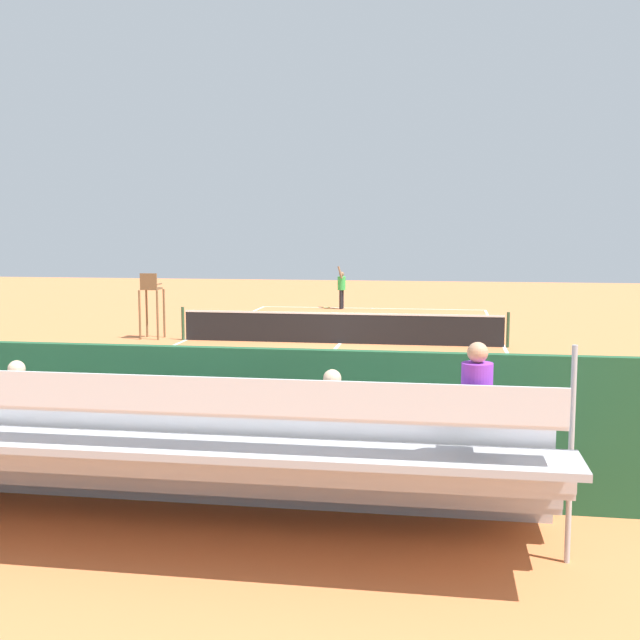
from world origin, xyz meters
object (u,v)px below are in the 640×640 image
Objects in this scene: umpire_chair at (151,298)px; tennis_ball_near at (303,314)px; bleacher_stand at (169,455)px; equipment_bag at (296,471)px; tennis_net at (340,328)px; tennis_racket at (326,307)px; tennis_player at (342,286)px; courtside_bench at (444,448)px.

tennis_ball_near is at bearing -115.06° from umpire_chair.
bleacher_stand is 2.36m from equipment_bag.
tennis_racket is at bearing -79.12° from tennis_net.
tennis_ball_near is at bearing 64.92° from tennis_player.
tennis_player is (4.52, -23.79, 0.46)m from courtside_bench.
tennis_ball_near is (2.60, -23.15, -0.88)m from bleacher_stand.
tennis_ball_near is (-3.60, -7.71, -1.28)m from umpire_chair.
umpire_chair is 2.38× the size of equipment_bag.
courtside_bench is 24.74m from tennis_racket.
equipment_bag is (-1.16, 13.40, -0.32)m from tennis_net.
umpire_chair is 32.42× the size of tennis_ball_near.
tennis_player is 29.18× the size of tennis_ball_near.
umpire_chair is 1.19× the size of courtside_bench.
tennis_net is at bearing -85.06° from equipment_bag.
tennis_racket is at bearing -99.30° from tennis_ball_near.
courtside_bench is 21.88m from tennis_ball_near.
tennis_racket is at bearing -77.66° from courtside_bench.
tennis_ball_near is at bearing -79.97° from equipment_bag.
bleacher_stand is 5.03× the size of courtside_bench.
courtside_bench is 0.93× the size of tennis_player.
equipment_bag is (-1.15, -1.93, -0.74)m from bleacher_stand.
courtside_bench is at bearing 100.77° from tennis_player.
tennis_player is at bearing -82.78° from tennis_net.
courtside_bench is at bearing 105.34° from tennis_ball_near.
tennis_net is 156.06× the size of tennis_ball_near.
bleacher_stand is 4.23× the size of umpire_chair.
bleacher_stand is 23.31m from tennis_ball_near.
tennis_ball_near is (1.26, 2.70, -0.98)m from tennis_player.
umpire_chair is 3.66× the size of tennis_racket.
courtside_bench is (-9.39, 13.38, -0.76)m from umpire_chair.
tennis_net reaches higher than tennis_racket.
bleacher_stand is at bearing 32.87° from courtside_bench.
umpire_chair is (6.20, -0.11, 0.81)m from tennis_net.
equipment_bag is at bearing 97.62° from tennis_racket.
courtside_bench is 27.27× the size of tennis_ball_near.
tennis_player reaches higher than tennis_racket.
tennis_player is 3.30× the size of tennis_racket.
tennis_net reaches higher than tennis_ball_near.
tennis_player reaches higher than equipment_bag.
tennis_net is 13.45m from equipment_bag.
bleacher_stand is 16.65m from umpire_chair.
tennis_ball_near is (3.75, -21.22, -0.15)m from equipment_bag.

